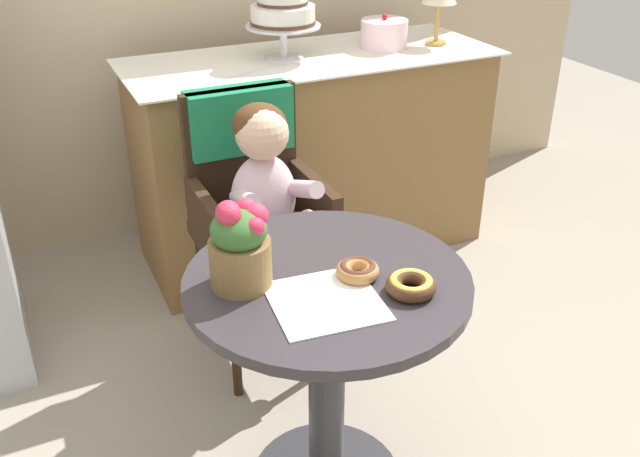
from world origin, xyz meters
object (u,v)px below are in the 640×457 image
object	(u,v)px
wicker_chair	(251,185)
flower_vase	(240,244)
seated_child	(267,192)
donut_front	(358,270)
round_layer_cake	(384,34)
tiered_cake_stand	(283,9)
cafe_table	(327,345)
donut_mid	(411,284)

from	to	relation	value
wicker_chair	flower_vase	bearing A→B (deg)	-112.95
wicker_chair	flower_vase	distance (m)	0.77
wicker_chair	seated_child	distance (m)	0.16
seated_child	donut_front	size ratio (longest dim) A/B	6.77
flower_vase	round_layer_cake	bearing A→B (deg)	48.68
tiered_cake_stand	flower_vase	bearing A→B (deg)	-116.77
cafe_table	donut_front	xyz separation A→B (m)	(0.07, -0.03, 0.23)
donut_front	donut_mid	distance (m)	0.14
seated_child	donut_front	world-z (taller)	seated_child
cafe_table	tiered_cake_stand	bearing A→B (deg)	71.89
cafe_table	wicker_chair	bearing A→B (deg)	84.61
tiered_cake_stand	wicker_chair	bearing A→B (deg)	-122.84
donut_front	tiered_cake_stand	bearing A→B (deg)	74.95
tiered_cake_stand	round_layer_cake	world-z (taller)	tiered_cake_stand
tiered_cake_stand	round_layer_cake	distance (m)	0.48
wicker_chair	tiered_cake_stand	world-z (taller)	tiered_cake_stand
seated_child	tiered_cake_stand	distance (m)	0.89
cafe_table	seated_child	bearing A→B (deg)	83.21
round_layer_cake	cafe_table	bearing A→B (deg)	-124.38
cafe_table	tiered_cake_stand	xyz separation A→B (m)	(0.43, 1.30, 0.59)
wicker_chair	donut_mid	world-z (taller)	wicker_chair
seated_child	flower_vase	size ratio (longest dim) A/B	3.20
wicker_chair	donut_front	bearing A→B (deg)	-91.81
donut_mid	round_layer_cake	size ratio (longest dim) A/B	0.60
tiered_cake_stand	round_layer_cake	bearing A→B (deg)	-0.83
seated_child	flower_vase	bearing A→B (deg)	-116.87
donut_front	tiered_cake_stand	xyz separation A→B (m)	(0.36, 1.33, 0.36)
cafe_table	donut_front	size ratio (longest dim) A/B	6.71
flower_vase	wicker_chair	bearing A→B (deg)	68.54
donut_front	round_layer_cake	world-z (taller)	round_layer_cake
donut_front	round_layer_cake	size ratio (longest dim) A/B	0.54
donut_mid	flower_vase	xyz separation A→B (m)	(-0.35, 0.21, 0.09)
seated_child	wicker_chair	bearing A→B (deg)	90.00
cafe_table	donut_mid	distance (m)	0.32
wicker_chair	donut_mid	bearing A→B (deg)	-86.50
cafe_table	wicker_chair	xyz separation A→B (m)	(0.07, 0.75, 0.13)
cafe_table	round_layer_cake	world-z (taller)	round_layer_cake
flower_vase	round_layer_cake	xyz separation A→B (m)	(1.09, 1.24, 0.13)
tiered_cake_stand	donut_mid	bearing A→B (deg)	-100.78
donut_front	tiered_cake_stand	size ratio (longest dim) A/B	0.32
cafe_table	tiered_cake_stand	world-z (taller)	tiered_cake_stand
wicker_chair	round_layer_cake	xyz separation A→B (m)	(0.81, 0.54, 0.32)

